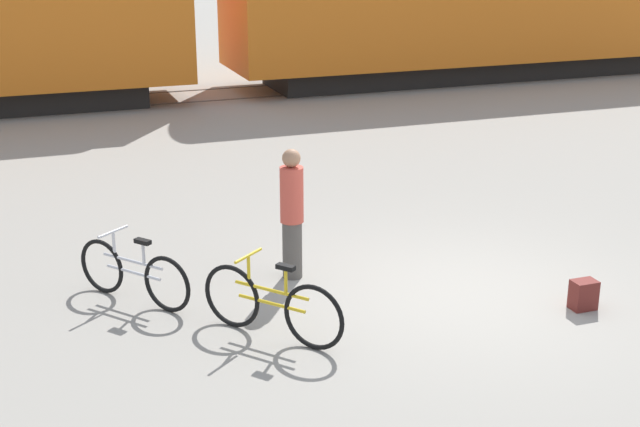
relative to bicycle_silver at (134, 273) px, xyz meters
name	(u,v)px	position (x,y,z in m)	size (l,w,h in m)	color
ground_plane	(461,294)	(3.62, -1.09, -0.35)	(80.00, 80.00, 0.00)	gray
rail_near	(217,100)	(3.62, 10.99, -0.34)	(39.52, 0.07, 0.01)	#4C4238
rail_far	(204,90)	(3.62, 12.43, -0.34)	(39.52, 0.07, 0.01)	#4C4238
bicycle_silver	(134,273)	(0.00, 0.00, 0.00)	(1.06, 1.34, 0.82)	black
bicycle_yellow	(272,305)	(1.21, -1.41, 0.02)	(1.14, 1.37, 0.88)	black
person_in_red	(292,213)	(1.93, 0.08, 0.48)	(0.28, 0.28, 1.62)	#514C47
backpack	(583,295)	(4.72, -1.91, -0.18)	(0.28, 0.20, 0.34)	maroon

